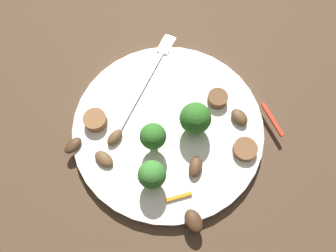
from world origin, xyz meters
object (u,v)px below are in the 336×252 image
Objects in this scene: fork at (150,73)px; broccoli_floret_0 at (195,118)px; mushroom_4 at (115,137)px; sausage_slice_2 at (95,120)px; sausage_slice_0 at (217,99)px; mushroom_2 at (73,145)px; broccoli_floret_1 at (152,175)px; broccoli_floret_2 at (153,137)px; sausage_slice_1 at (245,149)px; mushroom_5 at (196,167)px; plate at (168,128)px; mushroom_1 at (104,159)px; pepper_strip_0 at (272,120)px; mushroom_0 at (239,117)px; pepper_strip_1 at (179,197)px; mushroom_3 at (194,221)px.

broccoli_floret_0 is (-0.02, -0.11, 0.03)m from fork.
fork is 6.48× the size of mushroom_4.
sausage_slice_2 is 0.04m from mushroom_4.
sausage_slice_0 is 0.22m from mushroom_2.
broccoli_floret_1 is at bearing -93.96° from sausage_slice_2.
broccoli_floret_2 is at bearing 169.22° from sausage_slice_0.
broccoli_floret_2 is 0.06m from mushroom_4.
sausage_slice_1 is 0.07m from mushroom_5.
plate is 0.08m from sausage_slice_0.
mushroom_5 is (0.01, -0.06, -0.03)m from broccoli_floret_2.
sausage_slice_1 and mushroom_4 have the same top height.
sausage_slice_1 is 1.14× the size of mushroom_1.
fork is at bearing 108.18° from pepper_strip_0.
mushroom_4 reaches higher than fork.
mushroom_0 is (0.03, -0.15, 0.00)m from fork.
pepper_strip_1 is at bearing -130.49° from plate.
mushroom_0 is at bearing -93.32° from sausage_slice_0.
fork is 6.27× the size of mushroom_0.
broccoli_floret_0 and broccoli_floret_2 have the same top height.
broccoli_floret_0 reaches higher than mushroom_1.
pepper_strip_1 is (-0.03, -0.07, -0.03)m from broccoli_floret_2.
mushroom_4 is at bearing -179.60° from fork.
fork is at bearing 56.87° from mushroom_3.
fork is 5.83× the size of mushroom_5.
broccoli_floret_2 reaches higher than plate.
mushroom_5 is at bearing -53.45° from mushroom_1.
plate is 0.10m from sausage_slice_2.
mushroom_3 is 1.02× the size of mushroom_5.
mushroom_0 reaches higher than mushroom_1.
fork is 3.18× the size of pepper_strip_0.
mushroom_4 is at bearing 121.28° from broccoli_floret_2.
sausage_slice_0 is at bearing 2.04° from broccoli_floret_0.
broccoli_floret_1 is 1.78× the size of mushroom_0.
sausage_slice_0 is at bearing -18.85° from plate.
broccoli_floret_0 is 0.06m from broccoli_floret_2.
broccoli_floret_0 reaches higher than pepper_strip_0.
plate is at bearing 128.32° from broccoli_floret_0.
sausage_slice_2 is 1.17× the size of mushroom_0.
mushroom_2 is at bearing 162.82° from fork.
broccoli_floret_2 reaches higher than pepper_strip_1.
mushroom_5 is (0.07, -0.10, 0.00)m from mushroom_1.
mushroom_1 reaches higher than pepper_strip_1.
mushroom_3 is at bearing -151.28° from sausage_slice_0.
mushroom_2 is (-0.04, 0.11, -0.03)m from broccoli_floret_1.
broccoli_floret_2 reaches higher than sausage_slice_0.
mushroom_1 is at bearing -72.00° from mushroom_2.
mushroom_5 is at bearing -179.78° from mushroom_0.
sausage_slice_1 is 0.12m from mushroom_3.
plate is 9.39× the size of sausage_slice_0.
broccoli_floret_2 reaches higher than fork.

